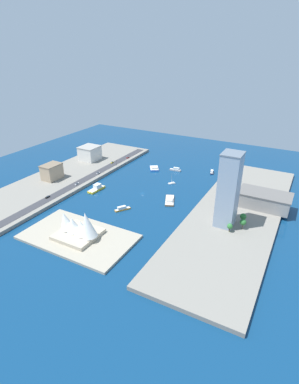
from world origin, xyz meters
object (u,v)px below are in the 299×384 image
ferry_yellow_fast (97,188)px  traffic_light_waterfront (116,162)px  patrol_launch_navy (212,172)px  barge_flat_brown (170,200)px  taxi_yellow_cab (112,162)px  suv_black (48,197)px  catamaran_blue (154,168)px  yacht_sleek_gray (175,170)px  hotel_broad_white (90,153)px  tower_tall_glass (228,190)px  water_taxi_orange (122,209)px  apartment_midrise_tan (52,172)px  pickup_red (128,157)px  opera_landmark (78,227)px  sedan_silver (98,173)px  carpark_squat_concrete (264,200)px  sailboat_small_white (172,183)px  van_white (77,184)px

ferry_yellow_fast → traffic_light_waterfront: (17.60, -61.69, 5.32)m
patrol_launch_navy → barge_flat_brown: (12.48, 88.11, -0.27)m
taxi_yellow_cab → suv_black: bearing=90.5°
catamaran_blue → yacht_sleek_gray: (-24.32, -7.53, 0.30)m
hotel_broad_white → tower_tall_glass: size_ratio=0.39×
patrol_launch_navy → water_taxi_orange: bearing=71.1°
ferry_yellow_fast → apartment_midrise_tan: apartment_midrise_tan is taller
water_taxi_orange → pickup_red: bearing=-59.8°
catamaran_blue → pickup_red: size_ratio=3.93×
catamaran_blue → opera_landmark: bearing=96.4°
apartment_midrise_tan → hotel_broad_white: hotel_broad_white is taller
tower_tall_glass → traffic_light_waterfront: tower_tall_glass is taller
traffic_light_waterfront → suv_black: bearing=85.3°
catamaran_blue → ferry_yellow_fast: size_ratio=0.87×
yacht_sleek_gray → sedan_silver: (69.48, 57.36, 2.41)m
barge_flat_brown → suv_black: bearing=28.0°
ferry_yellow_fast → apartment_midrise_tan: bearing=4.9°
ferry_yellow_fast → hotel_broad_white: (58.90, -63.46, 9.62)m
carpark_squat_concrete → hotel_broad_white: bearing=-6.5°
yacht_sleek_gray → ferry_yellow_fast: bearing=60.9°
patrol_launch_navy → yacht_sleek_gray: size_ratio=0.92×
ferry_yellow_fast → taxi_yellow_cab: bearing=-67.8°
tower_tall_glass → pickup_red: size_ratio=12.62×
ferry_yellow_fast → pickup_red: ferry_yellow_fast is taller
apartment_midrise_tan → water_taxi_orange: bearing=170.1°
apartment_midrise_tan → suv_black: 47.20m
patrol_launch_navy → sailboat_small_white: bearing=61.1°
pickup_red → taxi_yellow_cab: bearing=74.4°
yacht_sleek_gray → sailboat_small_white: bearing=108.6°
taxi_yellow_cab → sailboat_small_white: bearing=170.3°
tower_tall_glass → taxi_yellow_cab: size_ratio=12.53×
apartment_midrise_tan → carpark_squat_concrete: bearing=-168.4°
yacht_sleek_gray → pickup_red: size_ratio=3.12×
sedan_silver → van_white: bearing=88.0°
water_taxi_orange → patrol_launch_navy: size_ratio=1.03×
yacht_sleek_gray → opera_landmark: bearing=87.5°
opera_landmark → sailboat_small_white: bearing=-98.6°
patrol_launch_navy → pickup_red: (108.58, 10.31, 2.55)m
van_white → opera_landmark: opera_landmark is taller
catamaran_blue → opera_landmark: (-17.27, 155.07, 8.69)m
sailboat_small_white → tower_tall_glass: bearing=141.7°
traffic_light_waterfront → opera_landmark: opera_landmark is taller
catamaran_blue → opera_landmark: size_ratio=0.52×
sailboat_small_white → carpark_squat_concrete: size_ratio=0.27×
catamaran_blue → sedan_silver: bearing=47.8°
barge_flat_brown → traffic_light_waterfront: 105.55m
water_taxi_orange → ferry_yellow_fast: bearing=-26.0°
ferry_yellow_fast → van_white: ferry_yellow_fast is taller
patrol_launch_navy → pickup_red: bearing=5.4°
catamaran_blue → patrol_launch_navy: patrol_launch_navy is taller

